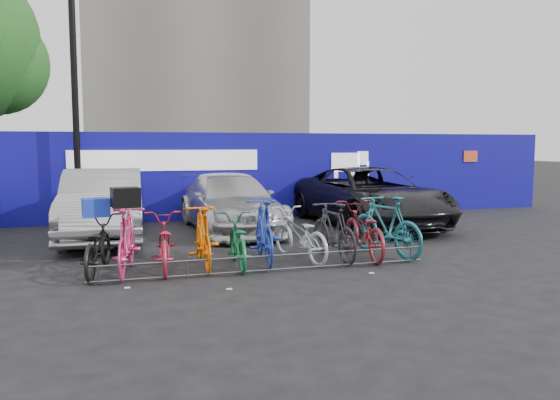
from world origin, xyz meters
name	(u,v)px	position (x,y,z in m)	size (l,w,h in m)	color
ground	(259,265)	(0.00, 0.00, 0.00)	(100.00, 100.00, 0.00)	black
hoarding	(204,176)	(0.01, 6.00, 1.20)	(22.00, 0.18, 2.40)	#110987
lamppost	(75,95)	(-3.20, 5.40, 3.27)	(0.25, 0.50, 6.11)	black
bike_rack	(268,263)	(0.00, -0.60, 0.16)	(5.60, 0.03, 0.30)	#595B60
car_1	(103,204)	(-2.59, 3.56, 0.77)	(1.62, 4.66, 1.54)	#A4A4A8
car_2	(230,202)	(0.32, 3.90, 0.68)	(1.91, 4.69, 1.36)	#BABABF
car_3	(370,196)	(3.91, 3.70, 0.75)	(2.47, 5.36, 1.49)	black
bike_0	(97,245)	(-2.63, 0.12, 0.47)	(0.62, 1.77, 0.93)	black
bike_1	(127,241)	(-2.18, 0.00, 0.54)	(0.51, 1.80, 1.08)	#DA316D
bike_2	(163,243)	(-1.59, 0.08, 0.46)	(0.62, 1.77, 0.93)	#B62037
bike_3	(203,237)	(-0.94, 0.08, 0.53)	(0.50, 1.75, 1.05)	#FF6D04
bike_4	(237,241)	(-0.37, -0.01, 0.45)	(0.59, 1.71, 0.90)	#15693A
bike_5	(264,231)	(0.15, 0.19, 0.56)	(0.53, 1.88, 1.13)	#1F37AA
bike_6	(299,235)	(0.80, 0.16, 0.47)	(0.62, 1.78, 0.93)	#B5B7BD
bike_7	(334,231)	(1.41, 0.06, 0.52)	(0.49, 1.74, 1.05)	#262629
bike_8	(363,230)	(2.00, 0.07, 0.51)	(0.67, 1.93, 1.01)	maroon
bike_9	(386,226)	(2.48, 0.11, 0.57)	(0.53, 1.88, 1.13)	#206E7D
cargo_crate	(96,207)	(-2.63, 0.12, 1.08)	(0.41, 0.31, 0.29)	#1B33CB
cargo_topcase	(125,197)	(-2.18, 0.00, 1.24)	(0.42, 0.38, 0.31)	black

